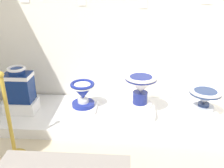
{
  "coord_description": "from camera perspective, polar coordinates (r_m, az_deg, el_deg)",
  "views": [
    {
      "loc": [
        2.1,
        -0.62,
        1.81
      ],
      "look_at": [
        1.9,
        2.35,
        0.54
      ],
      "focal_mm": 40.83,
      "sensor_mm": 36.0,
      "label": 1
    }
  ],
  "objects": [
    {
      "name": "wall_back",
      "position": [
        3.53,
        0.19,
        17.75
      ],
      "size": [
        3.95,
        0.06,
        2.97
      ],
      "primitive_type": "cube",
      "color": "silver",
      "rests_on": "ground_plane"
    },
    {
      "name": "antique_toilet_central_ornate",
      "position": [
        3.48,
        -20.16,
        -0.02
      ],
      "size": [
        0.34,
        0.25,
        0.46
      ],
      "color": "navy",
      "rests_on": "plinth_block_central_ornate"
    },
    {
      "name": "plinth_block_leftmost",
      "position": [
        3.48,
        19.53,
        -6.16
      ],
      "size": [
        0.33,
        0.37,
        0.1
      ],
      "primitive_type": "cube",
      "color": "white",
      "rests_on": "display_platform"
    },
    {
      "name": "plinth_block_central_ornate",
      "position": [
        3.61,
        -19.48,
        -4.61
      ],
      "size": [
        0.4,
        0.28,
        0.16
      ],
      "primitive_type": "cube",
      "color": "white",
      "rests_on": "display_platform"
    },
    {
      "name": "plinth_block_tall_cobalt",
      "position": [
        3.35,
        6.17,
        -5.85
      ],
      "size": [
        0.38,
        0.35,
        0.13
      ],
      "primitive_type": "cube",
      "color": "white",
      "rests_on": "display_platform"
    },
    {
      "name": "info_placard_third",
      "position": [
        3.49,
        7.04,
        17.73
      ],
      "size": [
        0.09,
        0.01,
        0.15
      ],
      "color": "white"
    },
    {
      "name": "stanchion_post_near_left",
      "position": [
        2.88,
        -21.62,
        -10.05
      ],
      "size": [
        0.24,
        0.24,
        0.99
      ],
      "color": "#B39130",
      "rests_on": "ground_plane"
    },
    {
      "name": "plinth_block_pale_glazed",
      "position": [
        3.51,
        -6.41,
        -5.15
      ],
      "size": [
        0.37,
        0.35,
        0.05
      ],
      "primitive_type": "cube",
      "color": "white",
      "rests_on": "display_platform"
    },
    {
      "name": "display_platform",
      "position": [
        3.45,
        -0.42,
        -7.27
      ],
      "size": [
        3.19,
        0.97,
        0.13
      ],
      "primitive_type": "cube",
      "color": "white",
      "rests_on": "ground_plane"
    },
    {
      "name": "antique_toilet_pale_glazed",
      "position": [
        3.41,
        -6.57,
        -1.84
      ],
      "size": [
        0.32,
        0.32,
        0.33
      ],
      "color": "navy",
      "rests_on": "plinth_block_pale_glazed"
    },
    {
      "name": "antique_toilet_leftmost",
      "position": [
        3.38,
        20.06,
        -2.64
      ],
      "size": [
        0.41,
        0.41,
        0.28
      ],
      "color": "silver",
      "rests_on": "plinth_block_leftmost"
    },
    {
      "name": "info_placard_second",
      "position": [
        3.54,
        -6.78,
        18.26
      ],
      "size": [
        0.1,
        0.01,
        0.15
      ],
      "color": "white"
    },
    {
      "name": "antique_toilet_tall_cobalt",
      "position": [
        3.2,
        6.43,
        -0.38
      ],
      "size": [
        0.41,
        0.41,
        0.42
      ],
      "color": "white",
      "rests_on": "plinth_block_tall_cobalt"
    }
  ]
}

